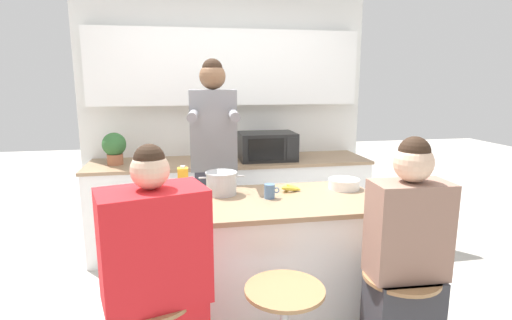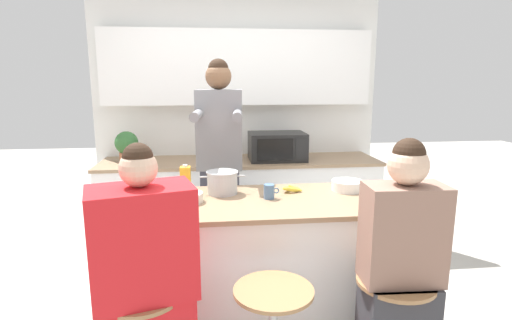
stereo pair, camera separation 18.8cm
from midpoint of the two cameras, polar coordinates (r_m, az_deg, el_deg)
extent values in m
cube|color=silver|center=(4.30, -5.55, 6.62)|extent=(2.98, 0.06, 2.70)
cube|color=white|center=(4.18, -5.53, 13.01)|extent=(2.74, 0.16, 0.75)
cube|color=white|center=(4.12, -4.85, -6.47)|extent=(2.74, 0.64, 0.88)
cube|color=#937556|center=(4.01, -4.95, -0.24)|extent=(2.77, 0.67, 0.03)
cube|color=white|center=(2.78, -1.70, -14.66)|extent=(1.57, 0.73, 0.84)
cube|color=#937556|center=(2.62, -1.76, -6.04)|extent=(1.61, 0.77, 0.03)
cylinder|color=#997047|center=(2.09, -17.27, -18.51)|extent=(0.40, 0.40, 0.02)
cylinder|color=#997047|center=(2.08, 1.41, -18.13)|extent=(0.40, 0.40, 0.02)
cylinder|color=#997047|center=(2.30, 17.80, -15.67)|extent=(0.40, 0.40, 0.02)
cube|color=#383842|center=(3.41, -7.39, -9.42)|extent=(0.33, 0.24, 0.99)
cube|color=slate|center=(3.22, -7.76, 4.24)|extent=(0.38, 0.25, 0.64)
cylinder|color=slate|center=(2.93, -10.85, 6.21)|extent=(0.10, 0.35, 0.07)
cylinder|color=slate|center=(2.92, -5.02, 6.35)|extent=(0.10, 0.35, 0.07)
sphere|color=brown|center=(3.20, -7.96, 11.76)|extent=(0.22, 0.22, 0.21)
sphere|color=black|center=(3.20, -7.99, 12.77)|extent=(0.17, 0.17, 0.16)
cube|color=red|center=(1.95, -17.13, -11.67)|extent=(0.53, 0.40, 0.54)
sphere|color=#DBB293|center=(1.84, -17.77, -1.39)|extent=(0.21, 0.21, 0.17)
sphere|color=black|center=(1.83, -17.86, 0.06)|extent=(0.17, 0.17, 0.14)
cube|color=#896656|center=(2.20, 18.63, -9.47)|extent=(0.41, 0.24, 0.51)
sphere|color=#DBB293|center=(2.10, 19.23, -0.40)|extent=(0.21, 0.21, 0.20)
sphere|color=black|center=(2.09, 19.33, 1.06)|extent=(0.17, 0.17, 0.16)
cylinder|color=#B7BABC|center=(2.74, -6.92, -3.40)|extent=(0.21, 0.21, 0.15)
cylinder|color=#B7BABC|center=(2.72, -6.96, -1.82)|extent=(0.22, 0.22, 0.01)
cylinder|color=#B7BABC|center=(2.72, -9.64, -2.54)|extent=(0.05, 0.01, 0.01)
cylinder|color=#B7BABC|center=(2.74, -4.27, -2.34)|extent=(0.05, 0.01, 0.01)
cylinder|color=silver|center=(2.57, -11.66, -5.49)|extent=(0.19, 0.19, 0.06)
cylinder|color=white|center=(2.91, 10.67, -3.39)|extent=(0.22, 0.22, 0.07)
cylinder|color=#4C7099|center=(2.34, -13.92, -6.91)|extent=(0.09, 0.09, 0.10)
torus|color=#4C7099|center=(2.33, -12.57, -6.76)|extent=(0.04, 0.01, 0.04)
cylinder|color=#4C7099|center=(2.63, -0.11, -4.51)|extent=(0.07, 0.07, 0.10)
torus|color=#4C7099|center=(2.64, 0.91, -4.36)|extent=(0.04, 0.01, 0.04)
ellipsoid|color=yellow|center=(2.78, 3.03, -4.14)|extent=(0.12, 0.05, 0.05)
ellipsoid|color=yellow|center=(2.81, 2.26, -3.99)|extent=(0.09, 0.11, 0.05)
ellipsoid|color=yellow|center=(2.82, 3.48, -3.93)|extent=(0.10, 0.11, 0.05)
cube|color=gold|center=(2.84, -12.25, -2.80)|extent=(0.07, 0.07, 0.17)
cylinder|color=white|center=(2.82, -12.33, -0.98)|extent=(0.03, 0.03, 0.02)
cube|color=black|center=(4.00, 0.24, 1.99)|extent=(0.56, 0.39, 0.28)
cube|color=black|center=(3.79, 0.07, 1.49)|extent=(0.34, 0.01, 0.21)
cube|color=black|center=(3.85, 3.72, 1.60)|extent=(0.10, 0.01, 0.22)
cylinder|color=#A86042|center=(4.04, -20.75, 0.09)|extent=(0.15, 0.15, 0.10)
sphere|color=#336633|center=(4.02, -20.89, 2.11)|extent=(0.22, 0.22, 0.22)
camera|label=1|loc=(0.09, -92.05, -0.41)|focal=28.00mm
camera|label=2|loc=(0.09, 87.95, 0.41)|focal=28.00mm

